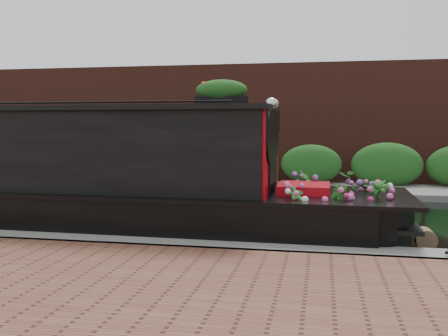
# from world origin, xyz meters

# --- Properties ---
(ground) EXTENTS (80.00, 80.00, 0.00)m
(ground) POSITION_xyz_m (0.00, 0.00, 0.00)
(ground) COLOR black
(ground) RESTS_ON ground
(near_bank_coping) EXTENTS (40.00, 0.60, 0.50)m
(near_bank_coping) POSITION_xyz_m (0.00, -3.30, 0.00)
(near_bank_coping) COLOR gray
(near_bank_coping) RESTS_ON ground
(far_bank_path) EXTENTS (40.00, 2.40, 0.34)m
(far_bank_path) POSITION_xyz_m (0.00, 4.20, 0.00)
(far_bank_path) COLOR slate
(far_bank_path) RESTS_ON ground
(far_hedge) EXTENTS (40.00, 1.10, 2.80)m
(far_hedge) POSITION_xyz_m (0.00, 5.10, 0.00)
(far_hedge) COLOR #1F521B
(far_hedge) RESTS_ON ground
(far_brick_wall) EXTENTS (40.00, 1.00, 8.00)m
(far_brick_wall) POSITION_xyz_m (0.00, 7.20, 0.00)
(far_brick_wall) COLOR #50251B
(far_brick_wall) RESTS_ON ground
(narrowboat) EXTENTS (12.44, 2.36, 2.92)m
(narrowboat) POSITION_xyz_m (-2.43, -2.00, 0.87)
(narrowboat) COLOR black
(narrowboat) RESTS_ON ground
(rope_fender) EXTENTS (0.32, 0.36, 0.32)m
(rope_fender) POSITION_xyz_m (4.25, -2.00, 0.16)
(rope_fender) COLOR brown
(rope_fender) RESTS_ON ground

